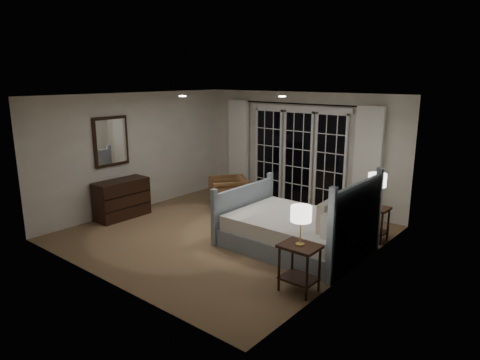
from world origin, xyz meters
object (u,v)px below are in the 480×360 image
Objects in this scene: lamp_left at (301,214)px; dresser at (122,199)px; nightstand_right at (374,218)px; armchair at (228,193)px; lamp_right at (377,180)px; bed at (298,230)px; nightstand_left at (299,261)px.

dresser is at bearing 175.38° from lamp_left.
dresser is at bearing -155.34° from nightstand_right.
armchair is at bearing 53.31° from dresser.
lamp_right is at bearing 24.66° from dresser.
dresser is (-4.48, -2.06, -0.70)m from lamp_right.
bed is at bearing 13.62° from dresser.
bed is 2.02× the size of dresser.
dresser reaches higher than nightstand_right.
nightstand_right is at bearing 90.00° from lamp_right.
bed is at bearing -125.41° from lamp_right.
lamp_right is 0.76× the size of armchair.
armchair is (-3.12, 2.14, -0.08)m from nightstand_left.
bed is 3.75m from dresser.
dresser reaches higher than armchair.
lamp_right reaches higher than lamp_left.
nightstand_right is 3.17m from armchair.
dresser is (-3.65, -0.88, 0.06)m from bed.
bed is 3.37× the size of nightstand_left.
nightstand_left is at bearing -57.14° from bed.
lamp_right is at bearing 89.24° from nightstand_left.
lamp_left is at bearing -90.76° from nightstand_right.
bed reaches higher than nightstand_right.
nightstand_left is at bearing -90.76° from nightstand_right.
lamp_left is 2.42m from lamp_right.
armchair is 0.71× the size of dresser.
armchair is at bearing 145.55° from nightstand_left.
nightstand_left is 1.24× the size of lamp_left.
armchair is at bearing -175.00° from lamp_right.
dresser is at bearing -155.34° from lamp_right.
lamp_left reaches higher than dresser.
nightstand_right is 0.69m from lamp_right.
nightstand_right is (0.83, 1.17, 0.07)m from bed.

